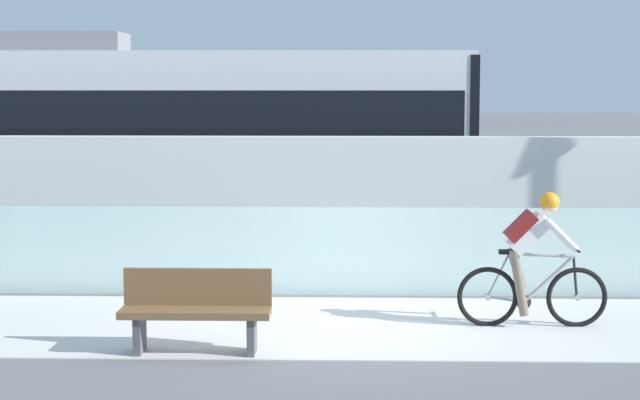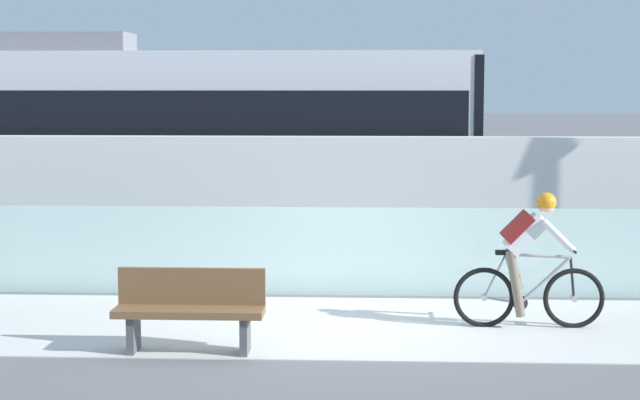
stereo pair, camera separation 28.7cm
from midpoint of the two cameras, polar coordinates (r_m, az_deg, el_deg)
The scene contains 9 objects.
ground_plane at distance 12.43m, azimuth 0.86°, elevation -6.93°, with size 200.00×200.00×0.00m, color slate.
bike_path_deck at distance 12.43m, azimuth 0.86°, elevation -6.90°, with size 32.00×3.20×0.01m, color silver.
glass_parapet at distance 14.13m, azimuth 0.96°, elevation -2.84°, with size 32.00×0.05×1.20m, color silver.
concrete_barrier_wall at distance 15.85m, azimuth 1.04°, elevation -0.25°, with size 32.00×0.36×2.08m, color silver.
tram_rail_near at distance 18.45m, azimuth 1.11°, elevation -2.57°, with size 32.00×0.08×0.01m, color #595654.
tram_rail_far at distance 19.87m, azimuth 1.15°, elevation -1.94°, with size 32.00×0.08×0.01m, color #595654.
tram at distance 19.29m, azimuth -8.79°, elevation 3.38°, with size 11.06×2.54×3.81m.
cyclist_on_bike at distance 12.43m, azimuth 10.94°, elevation -3.28°, with size 1.77×0.58×1.61m.
bench at distance 11.21m, azimuth -7.55°, elevation -5.93°, with size 1.60×0.45×0.89m.
Camera 1 is at (0.01, -12.11, 2.84)m, focal length 58.21 mm.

